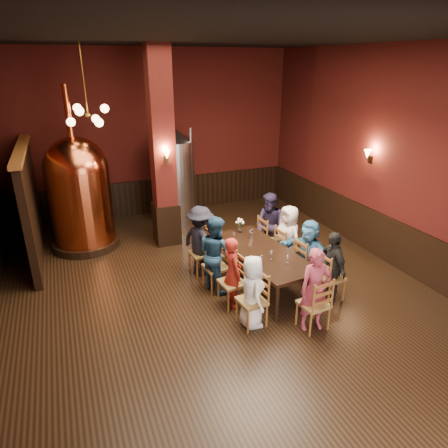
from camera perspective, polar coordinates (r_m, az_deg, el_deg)
name	(u,v)px	position (r m, az deg, el deg)	size (l,w,h in m)	color
room	(221,182)	(6.77, -0.47, 6.07)	(10.00, 10.02, 4.50)	black
wainscot_right	(387,239)	(9.51, 22.31, -2.02)	(0.08, 9.90, 1.00)	black
wainscot_back	(158,196)	(11.83, -9.47, 4.02)	(7.90, 0.08, 1.00)	black
column	(162,151)	(9.28, -8.80, 10.25)	(0.58, 0.58, 4.50)	#44100E
partition	(31,206)	(9.72, -25.82, 2.37)	(0.22, 3.50, 2.40)	black
pendant_cluster	(88,115)	(9.02, -18.86, 14.50)	(0.90, 0.90, 1.70)	#A57226
sconce_wall	(371,156)	(9.51, 20.23, 9.13)	(0.20, 0.20, 0.36)	black
sconce_column	(166,156)	(9.01, -8.31, 9.59)	(0.20, 0.20, 0.36)	black
dining_table	(262,254)	(7.76, 5.51, -4.26)	(1.23, 2.49, 0.75)	black
chair_0	(252,301)	(6.74, 3.98, -10.87)	(0.46, 0.46, 0.92)	#985426
person_0	(252,292)	(6.64, 4.02, -9.61)	(0.62, 0.40, 1.27)	white
chair_1	(232,282)	(7.23, 1.17, -8.33)	(0.46, 0.46, 0.92)	#985426
person_1	(232,272)	(7.12, 1.18, -6.90)	(0.49, 0.32, 1.33)	maroon
chair_2	(216,267)	(7.74, -1.21, -6.14)	(0.46, 0.46, 0.92)	#985426
person_2	(215,253)	(7.60, -1.23, -4.22)	(0.73, 0.36, 1.50)	navy
chair_3	(201,253)	(8.27, -3.31, -4.18)	(0.46, 0.46, 0.92)	#985426
person_3	(201,241)	(8.15, -3.35, -2.42)	(0.96, 0.55, 1.48)	black
chair_4	(330,277)	(7.66, 14.97, -7.28)	(0.46, 0.46, 0.92)	#985426
person_4	(332,266)	(7.56, 15.13, -5.85)	(0.79, 0.33, 1.35)	black
chair_5	(307,262)	(8.09, 11.81, -5.30)	(0.46, 0.46, 0.92)	#985426
person_5	(308,252)	(8.00, 11.92, -3.96)	(1.24, 0.40, 1.34)	teal
chair_6	(287,249)	(8.55, 9.03, -3.53)	(0.46, 0.46, 0.92)	#985426
person_6	(288,238)	(8.44, 9.13, -2.00)	(0.69, 0.45, 1.42)	silver
chair_7	(270,237)	(9.04, 6.52, -1.92)	(0.46, 0.46, 0.92)	#985426
person_7	(270,226)	(8.93, 6.60, -0.26)	(0.72, 0.36, 1.49)	#221C38
chair_8	(314,304)	(6.81, 12.69, -11.05)	(0.46, 0.46, 0.92)	#985426
person_8	(315,290)	(6.67, 12.88, -9.20)	(0.52, 0.34, 1.43)	#9B3348
copper_kettle	(80,192)	(9.76, -19.92, 4.30)	(1.57, 1.57, 3.71)	black
steel_vessel	(175,176)	(10.84, -7.03, 6.85)	(1.18, 1.18, 2.59)	#B2B2B7
rose_vase	(240,223)	(8.46, 2.35, 0.12)	(0.18, 0.18, 0.31)	white
wine_glass_0	(271,255)	(7.39, 6.77, -4.44)	(0.07, 0.07, 0.17)	white
wine_glass_1	(234,237)	(8.10, 1.43, -1.81)	(0.07, 0.07, 0.17)	white
wine_glass_2	(261,260)	(7.20, 5.36, -5.15)	(0.07, 0.07, 0.17)	white
wine_glass_3	(252,233)	(8.28, 4.05, -1.32)	(0.07, 0.07, 0.17)	white
wine_glass_4	(250,234)	(8.22, 3.74, -1.50)	(0.07, 0.07, 0.17)	white
wine_glass_5	(288,259)	(7.30, 9.07, -4.95)	(0.07, 0.07, 0.17)	white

